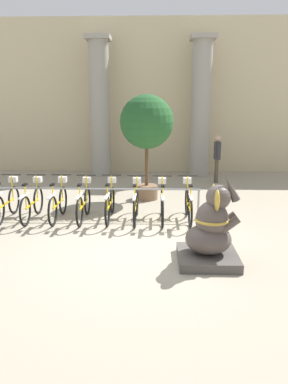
{
  "coord_description": "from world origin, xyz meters",
  "views": [
    {
      "loc": [
        0.23,
        -6.84,
        2.79
      ],
      "look_at": [
        -0.01,
        0.62,
        1.0
      ],
      "focal_mm": 35.0,
      "sensor_mm": 36.0,
      "label": 1
    }
  ],
  "objects": [
    {
      "name": "bicycle_5",
      "position": [
        -0.24,
        1.8,
        0.42
      ],
      "size": [
        0.48,
        1.7,
        1.04
      ],
      "color": "black",
      "rests_on": "ground_plane"
    },
    {
      "name": "ground_plane",
      "position": [
        0.0,
        0.0,
        0.0
      ],
      "size": [
        60.0,
        60.0,
        0.0
      ],
      "primitive_type": "plane",
      "color": "#9E937F"
    },
    {
      "name": "person_pedestrian",
      "position": [
        2.4,
        6.4,
        1.01
      ],
      "size": [
        0.22,
        0.47,
        1.68
      ],
      "color": "brown",
      "rests_on": "ground_plane"
    },
    {
      "name": "bicycle_1",
      "position": [
        -2.77,
        1.84,
        0.42
      ],
      "size": [
        0.48,
        1.7,
        1.04
      ],
      "color": "black",
      "rests_on": "ground_plane"
    },
    {
      "name": "building_facade",
      "position": [
        0.0,
        8.6,
        3.0
      ],
      "size": [
        20.0,
        0.2,
        6.0
      ],
      "color": "#C6B78E",
      "rests_on": "ground_plane"
    },
    {
      "name": "potted_tree",
      "position": [
        -0.04,
        3.91,
        2.16
      ],
      "size": [
        1.53,
        1.53,
        3.02
      ],
      "color": "brown",
      "rests_on": "ground_plane"
    },
    {
      "name": "bicycle_6",
      "position": [
        0.39,
        1.8,
        0.42
      ],
      "size": [
        0.48,
        1.7,
        1.04
      ],
      "color": "black",
      "rests_on": "ground_plane"
    },
    {
      "name": "bicycle_3",
      "position": [
        -1.51,
        1.83,
        0.42
      ],
      "size": [
        0.48,
        1.7,
        1.04
      ],
      "color": "black",
      "rests_on": "ground_plane"
    },
    {
      "name": "elephant_statue",
      "position": [
        1.21,
        -0.56,
        0.56
      ],
      "size": [
        1.06,
        1.06,
        1.66
      ],
      "color": "#4C4742",
      "rests_on": "ground_plane"
    },
    {
      "name": "column_right",
      "position": [
        1.9,
        7.6,
        2.62
      ],
      "size": [
        0.93,
        0.93,
        5.16
      ],
      "color": "gray",
      "rests_on": "ground_plane"
    },
    {
      "name": "bicycle_4",
      "position": [
        -0.87,
        1.87,
        0.42
      ],
      "size": [
        0.48,
        1.7,
        1.04
      ],
      "color": "black",
      "rests_on": "ground_plane"
    },
    {
      "name": "column_left",
      "position": [
        -1.9,
        7.6,
        2.62
      ],
      "size": [
        0.93,
        0.93,
        5.16
      ],
      "color": "gray",
      "rests_on": "ground_plane"
    },
    {
      "name": "bicycle_0",
      "position": [
        -3.4,
        1.84,
        0.42
      ],
      "size": [
        0.48,
        1.7,
        1.04
      ],
      "color": "black",
      "rests_on": "ground_plane"
    },
    {
      "name": "bicycle_7",
      "position": [
        1.02,
        1.84,
        0.42
      ],
      "size": [
        0.48,
        1.7,
        1.04
      ],
      "color": "black",
      "rests_on": "ground_plane"
    },
    {
      "name": "bicycle_2",
      "position": [
        -2.14,
        1.86,
        0.42
      ],
      "size": [
        0.48,
        1.7,
        1.04
      ],
      "color": "black",
      "rests_on": "ground_plane"
    },
    {
      "name": "bike_rack",
      "position": [
        -1.19,
        1.95,
        0.63
      ],
      "size": [
        5.02,
        0.05,
        0.77
      ],
      "color": "gray",
      "rests_on": "ground_plane"
    }
  ]
}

